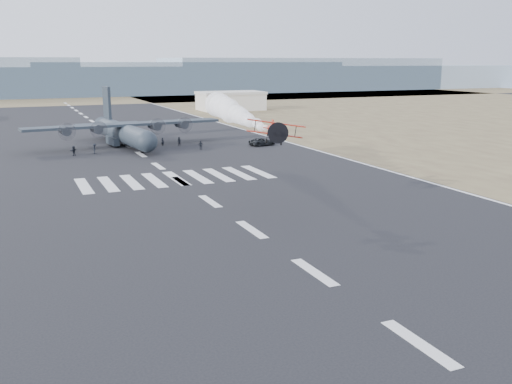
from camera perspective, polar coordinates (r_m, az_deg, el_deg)
ground at (r=34.07m, az=16.01°, el=-14.35°), size 500.00×500.00×0.00m
scrub_far at (r=254.28m, az=-19.07°, el=8.78°), size 500.00×80.00×0.00m
runway_markings at (r=86.75m, az=-9.76°, el=2.57°), size 60.00×260.00×0.01m
ridge_seg_d at (r=283.87m, az=-19.67°, el=10.42°), size 150.00×50.00×13.00m
ridge_seg_e at (r=295.59m, az=-6.80°, el=11.33°), size 150.00×50.00×15.00m
ridge_seg_f at (r=320.34m, az=4.64°, el=11.67°), size 150.00×50.00×17.00m
ridge_seg_g at (r=355.47m, az=14.11°, el=11.13°), size 150.00×50.00×13.00m
hangar_right at (r=185.56m, az=-2.55°, el=9.12°), size 20.50×12.50×5.90m
aerobatic_biplane at (r=58.69m, az=1.93°, el=6.21°), size 5.97×5.43×2.64m
smoke_trail at (r=82.28m, az=-2.96°, el=8.28°), size 6.39×29.46×3.74m
transport_aircraft at (r=109.43m, az=-13.18°, el=5.97°), size 36.34×29.85×10.48m
support_vehicle at (r=106.64m, az=0.66°, el=5.06°), size 5.57×3.38×1.44m
crew_a at (r=107.43m, az=-9.32°, el=4.99°), size 0.73×0.75×1.59m
crew_b at (r=104.09m, az=-11.87°, el=4.65°), size 0.93×0.83×1.63m
crew_c at (r=100.74m, az=-15.83°, el=4.18°), size 0.76×1.18×1.69m
crew_d at (r=102.17m, az=-5.55°, el=4.69°), size 1.03×0.86×1.56m
crew_e at (r=106.05m, az=-10.38°, el=4.89°), size 0.74×0.97×1.76m
crew_f at (r=99.66m, az=-17.77°, el=3.94°), size 1.47×1.31×1.62m
crew_g at (r=106.87m, az=-11.20°, el=4.93°), size 0.73×0.63×1.79m
crew_h at (r=107.25m, az=-7.69°, el=5.04°), size 0.83×0.92×1.61m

